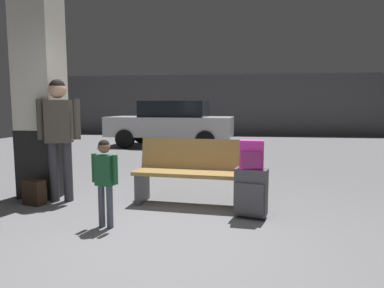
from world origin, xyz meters
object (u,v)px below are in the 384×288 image
(structural_pillar, at_px, (41,98))
(backpack_dark_floor, at_px, (35,193))
(bench, at_px, (193,172))
(suitcase, at_px, (251,192))
(backpack_bright, at_px, (252,155))
(child, at_px, (105,174))
(adult, at_px, (59,127))
(parked_car_far, at_px, (172,122))

(structural_pillar, relative_size, backpack_dark_floor, 8.66)
(bench, distance_m, suitcase, 0.93)
(backpack_bright, xyz_separation_m, child, (-1.61, -0.53, -0.16))
(bench, relative_size, adult, 0.96)
(structural_pillar, height_order, backpack_bright, structural_pillar)
(structural_pillar, relative_size, parked_car_far, 0.70)
(child, distance_m, adult, 1.45)
(backpack_bright, distance_m, adult, 2.68)
(suitcase, xyz_separation_m, backpack_bright, (0.00, -0.00, 0.45))
(structural_pillar, bearing_deg, backpack_bright, -12.21)
(adult, bearing_deg, structural_pillar, 146.92)
(suitcase, relative_size, parked_car_far, 0.14)
(backpack_dark_floor, bearing_deg, child, -28.47)
(child, height_order, adult, adult)
(structural_pillar, height_order, child, structural_pillar)
(bench, distance_m, child, 1.36)
(structural_pillar, distance_m, child, 2.05)
(backpack_bright, bearing_deg, bench, 146.00)
(structural_pillar, xyz_separation_m, suitcase, (3.05, -0.66, -1.14))
(bench, relative_size, backpack_bright, 4.82)
(backpack_bright, distance_m, parked_car_far, 7.44)
(backpack_bright, distance_m, backpack_dark_floor, 2.98)
(suitcase, height_order, backpack_dark_floor, suitcase)
(structural_pillar, distance_m, backpack_bright, 3.19)
(child, bearing_deg, bench, 50.80)
(structural_pillar, xyz_separation_m, child, (1.43, -1.19, -0.86))
(backpack_bright, height_order, backpack_dark_floor, backpack_bright)
(bench, height_order, adult, adult)
(adult, bearing_deg, parked_car_far, 87.38)
(suitcase, xyz_separation_m, adult, (-2.64, 0.39, 0.74))
(adult, xyz_separation_m, parked_car_far, (0.31, 6.67, -0.25))
(child, distance_m, parked_car_far, 7.63)
(suitcase, bearing_deg, backpack_bright, -30.86)
(backpack_dark_floor, xyz_separation_m, parked_car_far, (0.58, 6.89, 0.64))
(structural_pillar, height_order, adult, structural_pillar)
(structural_pillar, distance_m, suitcase, 3.32)
(backpack_bright, bearing_deg, adult, 171.53)
(suitcase, distance_m, child, 1.72)
(suitcase, distance_m, adult, 2.77)
(bench, height_order, backpack_dark_floor, bench)
(backpack_bright, height_order, parked_car_far, parked_car_far)
(child, bearing_deg, adult, 138.06)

